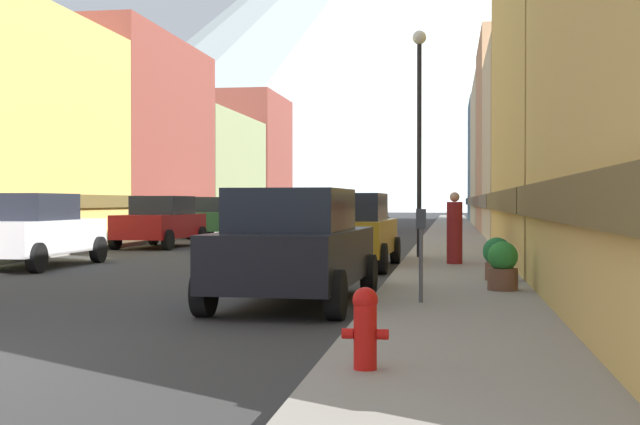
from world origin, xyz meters
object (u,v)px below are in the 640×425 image
car_right_0 (295,246)px  car_right_1 (350,230)px  car_left_2 (161,221)px  fire_hydrant_near (365,325)px  streetlamp_right (419,109)px  pedestrian_2 (455,231)px  car_driving_0 (369,214)px  potted_plant_1 (503,266)px  car_left_3 (221,217)px  potted_plant_0 (497,258)px  car_left_1 (33,230)px  car_driving_1 (323,213)px  pedestrian_0 (68,222)px  parking_meter_near (421,242)px

car_right_0 → car_right_1: size_ratio=1.01×
car_left_2 → fire_hydrant_near: size_ratio=6.35×
car_right_0 → streetlamp_right: streetlamp_right is taller
pedestrian_2 → car_driving_0: bearing=99.5°
car_left_2 → streetlamp_right: 11.47m
car_left_2 → potted_plant_1: bearing=-53.0°
car_left_2 → car_left_3: same height
car_right_1 → pedestrian_2: (2.45, -0.23, 0.01)m
car_left_3 → pedestrian_2: (10.05, -16.26, 0.01)m
potted_plant_0 → potted_plant_1: potted_plant_1 is taller
car_left_1 → car_driving_0: 28.91m
car_left_3 → streetlamp_right: (9.15, -13.97, 3.09)m
car_driving_0 → car_driving_1: (-3.20, 4.05, 0.00)m
car_right_0 → car_right_1: bearing=90.0°
car_left_1 → fire_hydrant_near: (9.25, -12.02, -0.37)m
car_left_1 → car_left_3: 16.94m
car_left_1 → car_right_1: same height
car_right_1 → pedestrian_0: (-10.05, 6.18, 0.00)m
car_left_2 → pedestrian_2: 13.15m
car_left_2 → parking_meter_near: size_ratio=3.36×
car_driving_0 → car_left_1: bearing=-100.8°
car_left_2 → car_driving_1: bearing=84.6°
car_driving_0 → pedestrian_2: 28.10m
potted_plant_0 → car_left_3: bearing=118.0°
parking_meter_near → potted_plant_1: size_ratio=1.68×
parking_meter_near → potted_plant_0: 3.90m
car_left_1 → streetlamp_right: (9.15, 2.97, 3.09)m
potted_plant_1 → car_right_1: bearing=117.7°
pedestrian_2 → parking_meter_near: bearing=-93.7°
parking_meter_near → potted_plant_1: parking_meter_near is taller
car_right_1 → car_right_0: bearing=-90.0°
fire_hydrant_near → pedestrian_0: bearing=121.5°
car_left_1 → car_right_0: bearing=-40.1°
car_left_3 → potted_plant_0: car_left_3 is taller
pedestrian_2 → car_left_1: bearing=-176.1°
car_left_3 → car_left_2: bearing=-90.0°
car_right_0 → car_left_2: bearing=116.0°
car_right_1 → car_driving_1: (-5.40, 31.55, 0.00)m
car_left_3 → car_driving_0: (5.40, 11.46, 0.00)m
car_left_1 → car_right_0: size_ratio=0.99×
car_right_0 → car_right_1: same height
potted_plant_1 → pedestrian_0: 18.06m
car_left_1 → car_left_3: bearing=90.0°
fire_hydrant_near → pedestrian_0: (-11.70, 19.11, 0.38)m
potted_plant_0 → car_right_0: bearing=-137.0°
car_left_1 → car_driving_1: 32.53m
potted_plant_1 → car_driving_0: bearing=99.1°
pedestrian_0 → streetlamp_right: size_ratio=0.28×
pedestrian_2 → streetlamp_right: (-0.90, 2.29, 3.07)m
car_right_1 → streetlamp_right: streetlamp_right is taller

